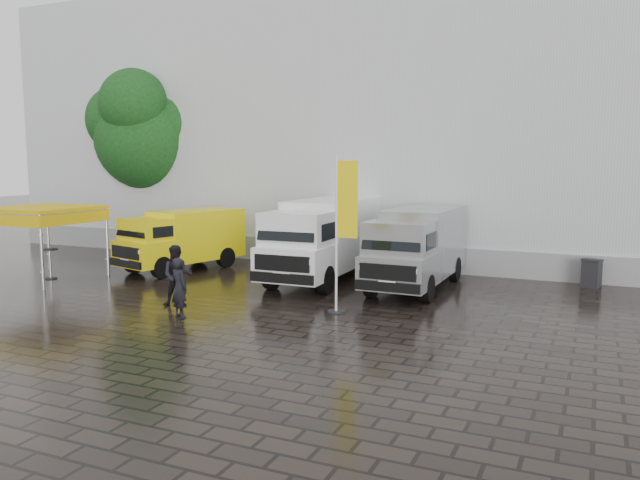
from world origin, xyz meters
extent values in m
plane|color=black|center=(0.00, 0.00, 0.00)|extent=(120.00, 120.00, 0.00)
cube|color=silver|center=(2.00, 16.00, 6.00)|extent=(44.00, 16.00, 12.00)
cube|color=gray|center=(2.00, 7.95, 0.50)|extent=(44.00, 0.15, 1.00)
cylinder|color=silver|center=(-12.45, 2.27, 1.25)|extent=(0.10, 0.10, 2.50)
cylinder|color=silver|center=(-9.43, 2.27, 1.25)|extent=(0.10, 0.10, 2.50)
cylinder|color=silver|center=(-9.43, -0.76, 1.25)|extent=(0.10, 0.10, 2.50)
cube|color=#DDB20B|center=(-10.94, 0.76, 2.60)|extent=(3.23, 3.23, 0.12)
cube|color=#DDB20B|center=(-10.94, -0.84, 2.30)|extent=(3.18, 0.04, 0.40)
cylinder|color=black|center=(0.69, 0.41, 0.02)|extent=(0.50, 0.50, 0.04)
cylinder|color=white|center=(0.69, 0.41, 2.24)|extent=(0.07, 0.07, 4.49)
cube|color=yellow|center=(1.02, 0.41, 3.23)|extent=(0.60, 0.03, 2.15)
cylinder|color=black|center=(-12.65, 8.65, 2.24)|extent=(0.63, 0.63, 4.47)
sphere|color=#123914|center=(-12.65, 8.65, 5.36)|extent=(4.92, 4.92, 4.92)
sphere|color=#123914|center=(-13.25, 9.55, 7.38)|extent=(2.90, 2.90, 2.90)
cylinder|color=black|center=(-10.85, 0.85, 0.55)|extent=(0.60, 0.60, 1.10)
cube|color=black|center=(7.29, 7.32, 0.49)|extent=(0.72, 0.72, 0.98)
imported|color=black|center=(-3.01, -1.90, 0.83)|extent=(0.72, 0.61, 1.67)
imported|color=black|center=(-3.92, -0.77, 0.91)|extent=(1.11, 1.05, 1.82)
camera|label=1|loc=(7.40, -15.65, 4.28)|focal=35.00mm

